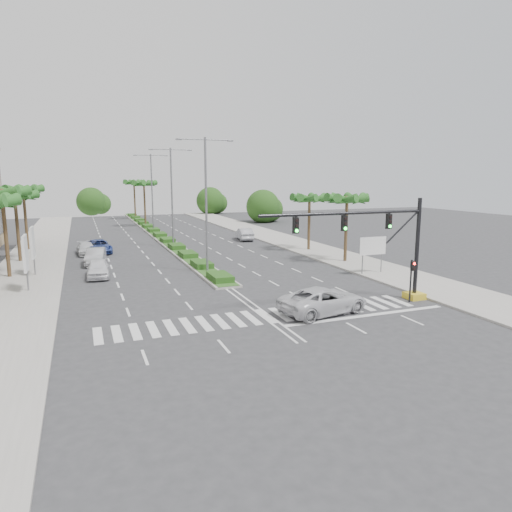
# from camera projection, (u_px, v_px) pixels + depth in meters

# --- Properties ---
(ground) EXTENTS (160.00, 160.00, 0.00)m
(ground) POSITION_uv_depth(u_px,v_px,m) (266.00, 316.00, 28.62)
(ground) COLOR #333335
(ground) RESTS_ON ground
(footpath_right) EXTENTS (6.00, 120.00, 0.15)m
(footpath_right) POSITION_uv_depth(u_px,v_px,m) (322.00, 252.00, 52.38)
(footpath_right) COLOR gray
(footpath_right) RESTS_ON ground
(footpath_left) EXTENTS (6.00, 120.00, 0.15)m
(footpath_left) POSITION_uv_depth(u_px,v_px,m) (29.00, 272.00, 41.59)
(footpath_left) COLOR gray
(footpath_left) RESTS_ON ground
(median) EXTENTS (2.20, 75.00, 0.20)m
(median) POSITION_uv_depth(u_px,v_px,m) (155.00, 233.00, 69.95)
(median) COLOR gray
(median) RESTS_ON ground
(median_grass) EXTENTS (1.80, 75.00, 0.04)m
(median_grass) POSITION_uv_depth(u_px,v_px,m) (155.00, 232.00, 69.93)
(median_grass) COLOR #33551D
(median_grass) RESTS_ON median
(signal_gantry) EXTENTS (12.60, 1.20, 7.20)m
(signal_gantry) POSITION_uv_depth(u_px,v_px,m) (391.00, 253.00, 31.31)
(signal_gantry) COLOR gold
(signal_gantry) RESTS_ON ground
(pedestrian_signal) EXTENTS (0.28, 0.36, 3.00)m
(pedestrian_signal) POSITION_uv_depth(u_px,v_px,m) (412.00, 274.00, 31.41)
(pedestrian_signal) COLOR black
(pedestrian_signal) RESTS_ON ground
(direction_sign) EXTENTS (2.70, 0.11, 3.40)m
(direction_sign) POSITION_uv_depth(u_px,v_px,m) (373.00, 247.00, 40.33)
(direction_sign) COLOR slate
(direction_sign) RESTS_ON ground
(billboard_near) EXTENTS (0.18, 2.10, 4.35)m
(billboard_near) POSITION_uv_depth(u_px,v_px,m) (25.00, 254.00, 33.99)
(billboard_near) COLOR slate
(billboard_near) RESTS_ON ground
(billboard_far) EXTENTS (0.18, 2.10, 4.35)m
(billboard_far) POSITION_uv_depth(u_px,v_px,m) (33.00, 243.00, 39.51)
(billboard_far) COLOR slate
(billboard_far) RESTS_ON ground
(palm_left_mid) EXTENTS (4.57, 4.68, 7.95)m
(palm_left_mid) POSITION_uv_depth(u_px,v_px,m) (2.00, 196.00, 38.09)
(palm_left_mid) COLOR brown
(palm_left_mid) RESTS_ON ground
(palm_left_far) EXTENTS (4.57, 4.68, 7.35)m
(palm_left_far) POSITION_uv_depth(u_px,v_px,m) (15.00, 198.00, 45.54)
(palm_left_far) COLOR brown
(palm_left_far) RESTS_ON ground
(palm_left_end) EXTENTS (4.57, 4.68, 7.75)m
(palm_left_end) POSITION_uv_depth(u_px,v_px,m) (23.00, 192.00, 52.82)
(palm_left_end) COLOR brown
(palm_left_end) RESTS_ON ground
(palm_right_near) EXTENTS (4.57, 4.68, 7.05)m
(palm_right_near) POSITION_uv_depth(u_px,v_px,m) (347.00, 201.00, 45.56)
(palm_right_near) COLOR brown
(palm_right_near) RESTS_ON ground
(palm_right_far) EXTENTS (4.57, 4.68, 6.75)m
(palm_right_far) POSITION_uv_depth(u_px,v_px,m) (309.00, 200.00, 52.96)
(palm_right_far) COLOR brown
(palm_right_far) RESTS_ON ground
(palm_median_a) EXTENTS (4.57, 4.68, 8.05)m
(palm_median_a) POSITION_uv_depth(u_px,v_px,m) (144.00, 185.00, 77.92)
(palm_median_a) COLOR brown
(palm_median_a) RESTS_ON ground
(palm_median_b) EXTENTS (4.57, 4.68, 8.05)m
(palm_median_b) POSITION_uv_depth(u_px,v_px,m) (134.00, 184.00, 91.71)
(palm_median_b) COLOR brown
(palm_median_b) RESTS_ON ground
(streetlight_near) EXTENTS (5.10, 0.25, 12.00)m
(streetlight_near) POSITION_uv_depth(u_px,v_px,m) (206.00, 198.00, 40.31)
(streetlight_near) COLOR slate
(streetlight_near) RESTS_ON ground
(streetlight_mid) EXTENTS (5.10, 0.25, 12.00)m
(streetlight_mid) POSITION_uv_depth(u_px,v_px,m) (172.00, 192.00, 55.01)
(streetlight_mid) COLOR slate
(streetlight_mid) RESTS_ON ground
(streetlight_far) EXTENTS (5.10, 0.25, 12.00)m
(streetlight_far) POSITION_uv_depth(u_px,v_px,m) (152.00, 189.00, 69.71)
(streetlight_far) COLOR slate
(streetlight_far) RESTS_ON ground
(car_parked_a) EXTENTS (2.07, 4.64, 1.55)m
(car_parked_a) POSITION_uv_depth(u_px,v_px,m) (98.00, 268.00, 39.53)
(car_parked_a) COLOR white
(car_parked_a) RESTS_ON ground
(car_parked_b) EXTENTS (2.30, 5.02, 1.60)m
(car_parked_b) POSITION_uv_depth(u_px,v_px,m) (96.00, 256.00, 45.39)
(car_parked_b) COLOR #B0B0B5
(car_parked_b) RESTS_ON ground
(car_parked_c) EXTENTS (2.97, 5.62, 1.51)m
(car_parked_c) POSITION_uv_depth(u_px,v_px,m) (99.00, 246.00, 52.11)
(car_parked_c) COLOR #2E448E
(car_parked_c) RESTS_ON ground
(car_parked_d) EXTENTS (2.24, 4.80, 1.36)m
(car_parked_d) POSITION_uv_depth(u_px,v_px,m) (86.00, 249.00, 50.94)
(car_parked_d) COLOR silver
(car_parked_d) RESTS_ON ground
(car_crossing) EXTENTS (6.44, 3.87, 1.67)m
(car_crossing) POSITION_uv_depth(u_px,v_px,m) (324.00, 300.00, 29.16)
(car_crossing) COLOR silver
(car_crossing) RESTS_ON ground
(car_right) EXTENTS (2.40, 5.17, 1.64)m
(car_right) POSITION_uv_depth(u_px,v_px,m) (244.00, 234.00, 62.73)
(car_right) COLOR silver
(car_right) RESTS_ON ground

